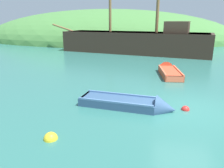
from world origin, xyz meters
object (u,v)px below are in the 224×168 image
rowboat_outer_left (133,105)px  buoy_red (185,110)px  sailing_ship (135,45)px  buoy_yellow (51,139)px  rowboat_outer_right (168,72)px

rowboat_outer_left → buoy_red: bearing=10.7°
sailing_ship → rowboat_outer_left: (1.03, -15.22, -0.73)m
rowboat_outer_left → buoy_red: rowboat_outer_left is taller
buoy_red → buoy_yellow: buoy_yellow is taller
rowboat_outer_right → buoy_yellow: (-4.03, -8.95, -0.12)m
rowboat_outer_right → buoy_red: rowboat_outer_right is taller
sailing_ship → buoy_red: bearing=113.9°
sailing_ship → rowboat_outer_left: size_ratio=4.59×
sailing_ship → rowboat_outer_right: size_ratio=4.79×
rowboat_outer_left → rowboat_outer_right: bearing=80.5°
rowboat_outer_left → buoy_red: size_ratio=12.09×
rowboat_outer_left → buoy_red: 2.07m
buoy_red → buoy_yellow: (-4.28, -2.97, 0.00)m
rowboat_outer_right → buoy_red: size_ratio=11.59×
rowboat_outer_right → buoy_red: 5.99m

